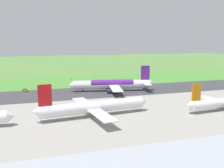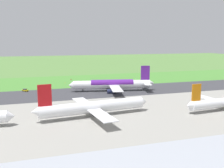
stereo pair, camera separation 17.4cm
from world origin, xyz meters
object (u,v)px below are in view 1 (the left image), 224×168
(service_car_ops, at_px, (25,90))
(no_stopping_sign, at_px, (71,80))
(airliner_main, at_px, (113,84))
(airliner_parked_mid, at_px, (93,107))
(traffic_cone_orange, at_px, (65,83))

(service_car_ops, bearing_deg, no_stopping_sign, -140.19)
(airliner_main, xyz_separation_m, service_car_ops, (52.45, -15.27, -3.51))
(airliner_main, xyz_separation_m, airliner_parked_mid, (24.42, 49.92, -0.28))
(airliner_parked_mid, bearing_deg, airliner_main, -116.07)
(traffic_cone_orange, bearing_deg, no_stopping_sign, -148.59)
(airliner_main, bearing_deg, traffic_cone_orange, -58.57)
(airliner_main, relative_size, traffic_cone_orange, 97.89)
(service_car_ops, distance_m, no_stopping_sign, 42.77)
(service_car_ops, bearing_deg, traffic_cone_orange, -138.96)
(service_car_ops, height_order, no_stopping_sign, no_stopping_sign)
(airliner_main, distance_m, airliner_parked_mid, 55.57)
(airliner_main, height_order, airliner_parked_mid, airliner_main)
(airliner_parked_mid, xyz_separation_m, traffic_cone_orange, (-0.12, -89.69, -3.79))
(airliner_parked_mid, bearing_deg, traffic_cone_orange, -90.08)
(service_car_ops, distance_m, traffic_cone_orange, 37.33)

